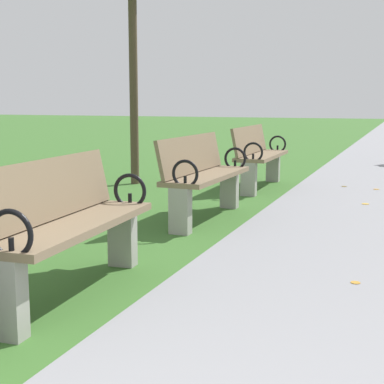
# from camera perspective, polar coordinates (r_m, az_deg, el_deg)

# --- Properties ---
(park_bench_2) EXTENTS (0.55, 1.62, 0.90)m
(park_bench_2) POSITION_cam_1_polar(r_m,az_deg,el_deg) (3.89, -12.15, -2.99)
(park_bench_2) COLOR #7A664C
(park_bench_2) RESTS_ON ground
(park_bench_3) EXTENTS (0.51, 1.61, 0.90)m
(park_bench_3) POSITION_cam_1_polar(r_m,az_deg,el_deg) (6.25, 1.08, 1.71)
(park_bench_3) COLOR #7A664C
(park_bench_3) RESTS_ON ground
(park_bench_4) EXTENTS (0.48, 1.60, 0.90)m
(park_bench_4) POSITION_cam_1_polar(r_m,az_deg,el_deg) (8.54, 6.53, 3.63)
(park_bench_4) COLOR #7A664C
(park_bench_4) RESTS_ON ground
(scattered_leaves) EXTENTS (4.40, 10.00, 0.02)m
(scattered_leaves) POSITION_cam_1_polar(r_m,az_deg,el_deg) (6.85, 8.46, -1.73)
(scattered_leaves) COLOR gold
(scattered_leaves) RESTS_ON ground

